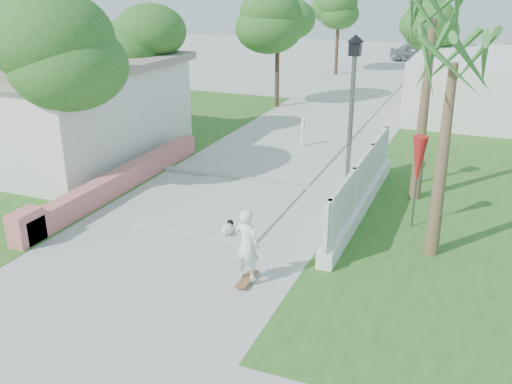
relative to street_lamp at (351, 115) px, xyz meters
The scene contains 22 objects.
ground 6.67m from the street_lamp, 117.80° to the right, with size 90.00×90.00×0.00m, color #B7B7B2.
path_strip 14.98m from the street_lamp, 101.31° to the left, with size 3.20×36.00×0.06m, color #B7B7B2.
curb 3.78m from the street_lamp, behind, with size 6.50×0.25×0.10m, color #999993.
grass_left 10.49m from the street_lamp, 165.83° to the left, with size 8.00×20.00×0.01m, color #2C5D1D.
grass_right 5.38m from the street_lamp, 31.37° to the left, with size 8.00×20.00×0.01m, color #2C5D1D.
pink_wall 6.83m from the street_lamp, 162.57° to the right, with size 0.45×8.20×0.80m.
house_left 10.94m from the street_lamp, behind, with size 8.40×7.40×3.23m.
lattice_fence 2.01m from the street_lamp, 44.82° to the right, with size 0.35×7.00×1.50m.
building_right 12.93m from the street_lamp, 76.07° to the left, with size 6.00×8.00×2.60m, color silver.
street_lamp is the anchor object (origin of this frame).
bollard 5.56m from the street_lamp, 120.96° to the left, with size 0.14×0.14×1.09m.
patio_umbrella 2.27m from the street_lamp, 27.76° to the right, with size 0.36×0.36×2.30m.
tree_left_near 7.92m from the street_lamp, 161.15° to the right, with size 3.60×3.60×5.28m.
tree_left_mid 8.96m from the street_lamp, 160.42° to the left, with size 3.20×3.20×4.85m.
tree_path_left 12.10m from the street_lamp, 119.30° to the left, with size 3.40×3.40×5.23m.
tree_path_right 14.52m from the street_lamp, 88.74° to the left, with size 3.00×3.00×4.79m.
tree_path_far 21.30m from the street_lamp, 105.50° to the left, with size 3.20×3.20×5.17m.
palm_far 2.85m from the street_lamp, 30.47° to the left, with size 1.80×1.80×5.30m.
palm_near 3.72m from the street_lamp, 42.61° to the right, with size 1.80×1.80×4.70m.
skateboarder 4.74m from the street_lamp, 108.76° to the right, with size 1.56×2.40×1.60m.
dog 4.41m from the street_lamp, 122.77° to the right, with size 0.29×0.55×0.38m.
parked_car 28.05m from the street_lamp, 93.48° to the left, with size 1.56×3.88×1.32m, color #9EA0A5.
Camera 1 is at (6.09, -8.82, 5.85)m, focal length 40.00 mm.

